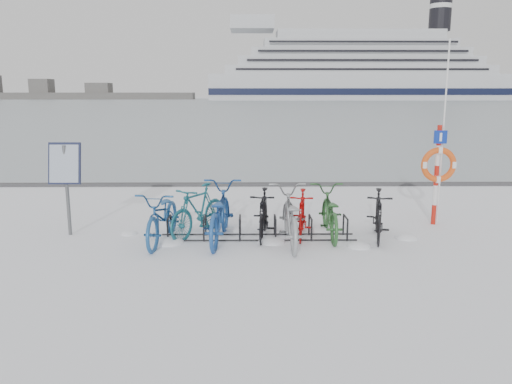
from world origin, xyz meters
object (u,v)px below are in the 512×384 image
object	(u,v)px
bike_rack	(258,230)
cruise_ferry	(355,74)
info_board	(65,169)
lifebuoy_station	(438,165)

from	to	relation	value
bike_rack	cruise_ferry	size ratio (longest dim) A/B	0.03
info_board	lifebuoy_station	xyz separation A→B (m)	(7.95, 0.73, -0.03)
cruise_ferry	bike_rack	bearing A→B (deg)	-102.11
lifebuoy_station	cruise_ferry	xyz separation A→B (m)	(43.03, 218.18, 10.42)
bike_rack	lifebuoy_station	size ratio (longest dim) A/B	0.98
lifebuoy_station	cruise_ferry	bearing A→B (deg)	78.84
bike_rack	lifebuoy_station	distance (m)	4.31
info_board	cruise_ferry	world-z (taller)	cruise_ferry
lifebuoy_station	cruise_ferry	world-z (taller)	cruise_ferry
bike_rack	cruise_ferry	xyz separation A→B (m)	(47.04, 219.20, 11.60)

